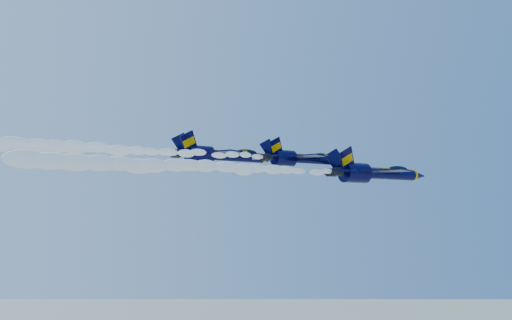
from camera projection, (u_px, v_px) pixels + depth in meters
jet_lead at (374, 173)px, 88.43m from camera, size 20.02×16.42×7.44m
smoke_trail_jet_lead at (196, 167)px, 72.53m from camera, size 43.89×2.39×2.15m
jet_second at (301, 158)px, 89.78m from camera, size 16.23×13.31×6.03m
smoke_trail_jet_second at (122, 150)px, 74.73m from camera, size 43.89×1.94×1.74m
jet_third at (221, 155)px, 93.14m from camera, size 19.23×15.77×7.15m
smoke_trail_jet_third at (24, 146)px, 77.42m from camera, size 43.89×2.30×2.07m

